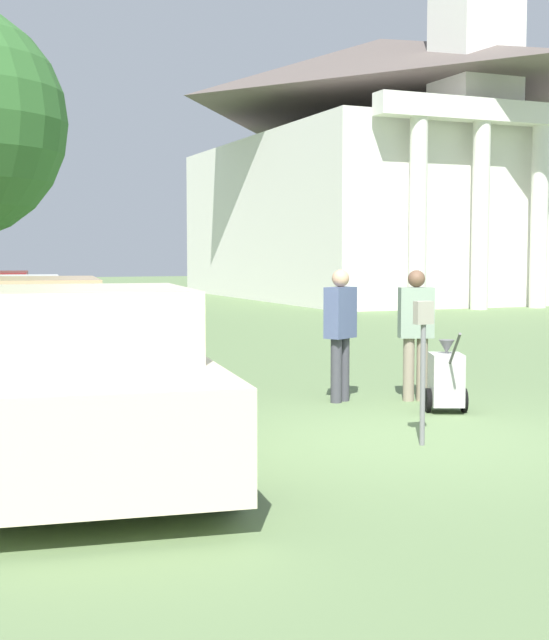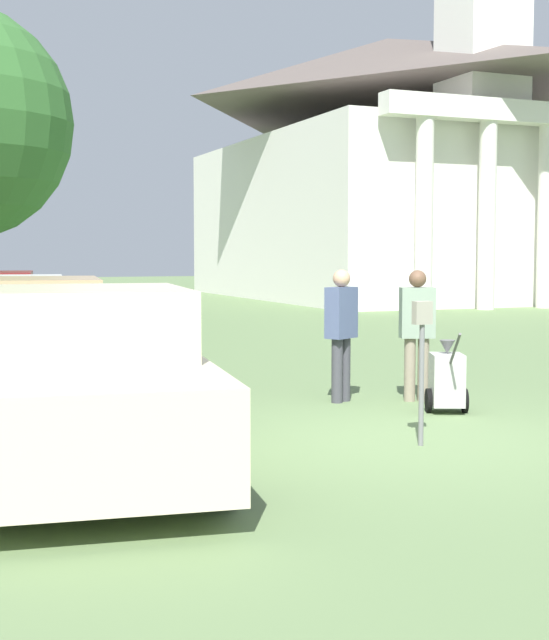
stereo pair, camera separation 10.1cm
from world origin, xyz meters
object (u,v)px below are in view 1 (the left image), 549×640
(parked_car_white, at_px, (5,326))
(equipment_cart, at_px, (446,379))
(parking_meter, at_px, (423,345))
(person_supervisor, at_px, (416,327))
(parked_car_cream, at_px, (86,383))
(church, at_px, (384,164))
(person_worker, at_px, (340,327))
(parked_car_tan, at_px, (32,346))

(parked_car_white, height_order, equipment_cart, parked_car_white)
(parking_meter, bearing_deg, person_supervisor, 59.84)
(parked_car_cream, xyz_separation_m, parked_car_white, (0.00, 6.67, -0.01))
(parking_meter, bearing_deg, parked_car_cream, 171.71)
(parked_car_cream, height_order, church, church)
(person_worker, relative_size, church, 0.08)
(parked_car_tan, relative_size, church, 0.24)
(parking_meter, relative_size, equipment_cart, 1.39)
(parked_car_white, distance_m, person_worker, 5.79)
(person_worker, height_order, church, church)
(parked_car_cream, xyz_separation_m, person_worker, (3.53, 2.09, 0.21))
(person_worker, xyz_separation_m, church, (13.49, 22.70, 4.58))
(parked_car_tan, bearing_deg, equipment_cart, -22.08)
(parked_car_cream, height_order, equipment_cart, parked_car_cream)
(parked_car_white, distance_m, church, 25.31)
(church, bearing_deg, parking_meter, -118.82)
(parked_car_tan, xyz_separation_m, parking_meter, (3.13, -3.92, 0.26))
(person_supervisor, bearing_deg, parked_car_cream, 41.11)
(person_worker, bearing_deg, church, -150.31)
(parking_meter, height_order, person_supervisor, person_supervisor)
(parked_car_tan, xyz_separation_m, equipment_cart, (4.34, -2.51, -0.32))
(parking_meter, bearing_deg, parked_car_white, 113.70)
(parked_car_cream, relative_size, parking_meter, 3.62)
(parked_car_white, relative_size, church, 0.25)
(person_supervisor, distance_m, church, 26.62)
(equipment_cart, height_order, church, church)
(parked_car_tan, bearing_deg, church, 59.37)
(person_worker, relative_size, equipment_cart, 1.65)
(parked_car_cream, relative_size, parked_car_tan, 1.01)
(parked_car_cream, distance_m, person_supervisor, 4.78)
(equipment_cart, bearing_deg, parked_car_white, 150.21)
(parked_car_cream, distance_m, person_worker, 4.11)
(parked_car_white, bearing_deg, person_worker, -44.41)
(parked_car_white, xyz_separation_m, person_supervisor, (4.43, -4.88, 0.21))
(person_supervisor, bearing_deg, person_worker, 0.72)
(parked_car_tan, xyz_separation_m, person_supervisor, (4.43, -1.68, 0.21))
(parked_car_cream, distance_m, parked_car_white, 6.67)
(parked_car_tan, relative_size, parked_car_white, 0.94)
(parked_car_white, bearing_deg, parked_car_cream, -82.03)
(person_supervisor, relative_size, equipment_cart, 1.64)
(equipment_cart, bearing_deg, church, 84.98)
(parked_car_white, xyz_separation_m, parking_meter, (3.13, -7.13, 0.25))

